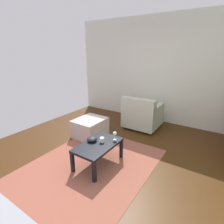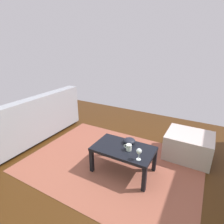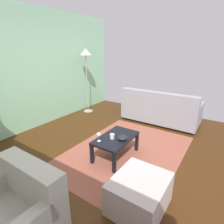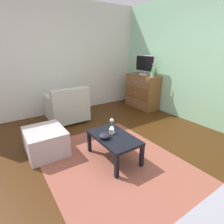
{
  "view_description": "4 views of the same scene",
  "coord_description": "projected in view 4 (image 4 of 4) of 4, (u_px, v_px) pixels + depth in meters",
  "views": [
    {
      "loc": [
        2.03,
        1.52,
        1.85
      ],
      "look_at": [
        -0.14,
        0.09,
        0.96
      ],
      "focal_mm": 28.26,
      "sensor_mm": 36.0,
      "label": 1
    },
    {
      "loc": [
        -0.93,
        1.86,
        1.77
      ],
      "look_at": [
        0.2,
        -0.19,
        0.86
      ],
      "focal_mm": 29.01,
      "sensor_mm": 36.0,
      "label": 2
    },
    {
      "loc": [
        -2.4,
        -1.62,
        1.84
      ],
      "look_at": [
        0.2,
        0.12,
        0.74
      ],
      "focal_mm": 28.86,
      "sensor_mm": 36.0,
      "label": 3
    },
    {
      "loc": [
        1.97,
        -1.49,
        1.67
      ],
      "look_at": [
        -0.26,
        0.01,
        0.68
      ],
      "focal_mm": 28.88,
      "sensor_mm": 36.0,
      "label": 4
    }
  ],
  "objects": [
    {
      "name": "wall_plain_left",
      "position": [
        59.0,
        59.0,
        4.49
      ],
      "size": [
        0.12,
        5.07,
        2.75
      ],
      "primitive_type": "cube",
      "color": "silver",
      "rests_on": "ground_plane"
    },
    {
      "name": "wall_accent_rear",
      "position": [
        213.0,
        62.0,
        3.62
      ],
      "size": [
        5.78,
        0.12,
        2.75
      ],
      "primitive_type": "cube",
      "color": "#96D2A5",
      "rests_on": "ground_plane"
    },
    {
      "name": "bowl_decorative",
      "position": [
        105.0,
        136.0,
        2.65
      ],
      "size": [
        0.17,
        0.17,
        0.08
      ],
      "primitive_type": "ellipsoid",
      "color": "black",
      "rests_on": "coffee_table"
    },
    {
      "name": "mug",
      "position": [
        112.0,
        131.0,
        2.79
      ],
      "size": [
        0.11,
        0.08,
        0.08
      ],
      "color": "silver",
      "rests_on": "coffee_table"
    },
    {
      "name": "wine_glass",
      "position": [
        112.0,
        121.0,
        2.98
      ],
      "size": [
        0.07,
        0.07,
        0.16
      ],
      "color": "silver",
      "rests_on": "coffee_table"
    },
    {
      "name": "dresser",
      "position": [
        142.0,
        91.0,
        5.09
      ],
      "size": [
        0.96,
        0.49,
        0.93
      ],
      "color": "brown",
      "rests_on": "ground_plane"
    },
    {
      "name": "ground_plane",
      "position": [
        121.0,
        158.0,
        2.9
      ],
      "size": [
        5.78,
        5.07,
        0.05
      ],
      "primitive_type": "cube",
      "color": "#41240C"
    },
    {
      "name": "lava_lamp",
      "position": [
        152.0,
        71.0,
        4.56
      ],
      "size": [
        0.09,
        0.09,
        0.33
      ],
      "color": "#B7B7BC",
      "rests_on": "dresser"
    },
    {
      "name": "armchair",
      "position": [
        67.0,
        107.0,
        4.17
      ],
      "size": [
        0.8,
        0.83,
        0.82
      ],
      "color": "#332319",
      "rests_on": "ground_plane"
    },
    {
      "name": "coffee_table",
      "position": [
        114.0,
        139.0,
        2.74
      ],
      "size": [
        0.85,
        0.51,
        0.39
      ],
      "color": "black",
      "rests_on": "ground_plane"
    },
    {
      "name": "ottoman",
      "position": [
        46.0,
        141.0,
        2.95
      ],
      "size": [
        0.71,
        0.61,
        0.41
      ],
      "primitive_type": "cube",
      "rotation": [
        0.0,
        0.0,
        -0.01
      ],
      "color": "#BCACA9",
      "rests_on": "ground_plane"
    },
    {
      "name": "tv",
      "position": [
        145.0,
        65.0,
        4.82
      ],
      "size": [
        0.69,
        0.18,
        0.52
      ],
      "color": "silver",
      "rests_on": "dresser"
    },
    {
      "name": "area_rug",
      "position": [
        118.0,
        167.0,
        2.63
      ],
      "size": [
        2.6,
        1.9,
        0.01
      ],
      "primitive_type": "cube",
      "color": "brown",
      "rests_on": "ground_plane"
    }
  ]
}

